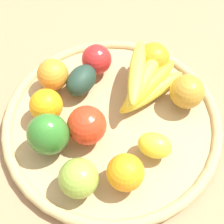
% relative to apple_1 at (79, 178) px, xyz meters
% --- Properties ---
extents(ground_plane, '(2.40, 2.40, 0.00)m').
position_rel_apple_1_xyz_m(ground_plane, '(-0.12, -0.12, -0.07)').
color(ground_plane, '#9A7552').
rests_on(ground_plane, ground).
extents(basket, '(0.47, 0.47, 0.03)m').
position_rel_apple_1_xyz_m(basket, '(-0.12, -0.12, -0.05)').
color(basket, tan).
rests_on(basket, ground_plane).
extents(apple_1, '(0.10, 0.10, 0.07)m').
position_rel_apple_1_xyz_m(apple_1, '(0.00, 0.00, 0.00)').
color(apple_1, '#89AA3B').
rests_on(apple_1, basket).
extents(apple_0, '(0.09, 0.09, 0.07)m').
position_rel_apple_1_xyz_m(apple_0, '(-0.14, -0.25, -0.00)').
color(apple_0, red).
rests_on(apple_0, basket).
extents(banana_bunch, '(0.18, 0.17, 0.08)m').
position_rel_apple_1_xyz_m(banana_bunch, '(-0.21, -0.15, 0.00)').
color(banana_bunch, yellow).
rests_on(banana_bunch, basket).
extents(avocado, '(0.10, 0.09, 0.06)m').
position_rel_apple_1_xyz_m(avocado, '(-0.09, -0.21, -0.01)').
color(avocado, '#20382C').
rests_on(avocado, basket).
extents(orange_1, '(0.10, 0.10, 0.07)m').
position_rel_apple_1_xyz_m(orange_1, '(-0.03, -0.25, -0.00)').
color(orange_1, orange).
rests_on(orange_1, basket).
extents(bell_pepper, '(0.10, 0.10, 0.09)m').
position_rel_apple_1_xyz_m(bell_pepper, '(0.02, -0.10, 0.01)').
color(bell_pepper, '#317628').
rests_on(bell_pepper, basket).
extents(orange_0, '(0.10, 0.10, 0.07)m').
position_rel_apple_1_xyz_m(orange_0, '(-0.26, -0.20, 0.00)').
color(orange_0, orange).
rests_on(orange_0, basket).
extents(apple_2, '(0.11, 0.11, 0.08)m').
position_rel_apple_1_xyz_m(apple_2, '(-0.05, -0.10, 0.00)').
color(apple_2, red).
rests_on(apple_2, basket).
extents(orange_3, '(0.08, 0.08, 0.07)m').
position_rel_apple_1_xyz_m(orange_3, '(0.00, -0.18, -0.00)').
color(orange_3, orange).
rests_on(orange_3, basket).
extents(lemon_0, '(0.08, 0.08, 0.05)m').
position_rel_apple_1_xyz_m(lemon_0, '(-0.16, -0.01, -0.01)').
color(lemon_0, yellow).
rests_on(lemon_0, basket).
extents(apple_3, '(0.10, 0.10, 0.07)m').
position_rel_apple_1_xyz_m(apple_3, '(-0.28, -0.09, 0.00)').
color(apple_3, '#B9852B').
rests_on(apple_3, basket).
extents(orange_2, '(0.10, 0.10, 0.07)m').
position_rel_apple_1_xyz_m(orange_2, '(-0.08, 0.02, -0.00)').
color(orange_2, orange).
rests_on(orange_2, basket).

